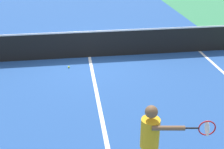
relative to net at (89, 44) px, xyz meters
name	(u,v)px	position (x,y,z in m)	size (l,w,h in m)	color
ground_plane	(89,57)	(0.00, 0.00, -0.49)	(60.00, 60.00, 0.00)	#337F51
court_surface_inbounds	(89,57)	(0.00, 0.00, -0.49)	(10.62, 24.40, 0.00)	#234C93
line_center_service	(99,102)	(0.00, -3.20, -0.49)	(0.10, 6.40, 0.01)	white
net	(89,44)	(0.00, 0.00, 0.00)	(10.68, 0.09, 1.07)	#33383D
player_near	(152,137)	(0.62, -6.07, 0.47)	(1.14, 0.63, 1.56)	navy
tennis_ball_near_net	(69,67)	(-0.74, -0.85, -0.46)	(0.07, 0.07, 0.07)	#CCE033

